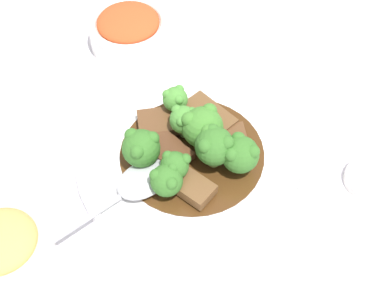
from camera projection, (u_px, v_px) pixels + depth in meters
The scene contains 19 objects.
ground_plane at pixel (192, 160), 0.67m from camera, with size 4.00×4.00×0.00m, color silver.
main_plate at pixel (192, 156), 0.66m from camera, with size 0.29×0.29×0.02m.
beef_strip_0 at pixel (237, 144), 0.65m from camera, with size 0.06×0.04×0.01m.
beef_strip_1 at pixel (168, 150), 0.65m from camera, with size 0.06×0.07×0.01m.
beef_strip_2 at pixel (191, 186), 0.62m from camera, with size 0.05×0.06×0.01m.
beef_strip_3 at pixel (161, 122), 0.68m from camera, with size 0.06×0.07×0.01m.
beef_strip_4 at pixel (208, 117), 0.68m from camera, with size 0.07×0.08×0.01m.
broccoli_floret_0 at pixel (141, 148), 0.62m from camera, with size 0.05×0.05×0.05m.
broccoli_floret_1 at pixel (203, 126), 0.64m from camera, with size 0.05×0.05×0.05m.
broccoli_floret_2 at pixel (240, 154), 0.62m from camera, with size 0.04×0.04×0.05m.
broccoli_floret_3 at pixel (175, 165), 0.61m from camera, with size 0.03×0.03×0.04m.
broccoli_floret_4 at pixel (175, 99), 0.67m from camera, with size 0.03×0.03×0.04m.
broccoli_floret_5 at pixel (215, 146), 0.62m from camera, with size 0.05×0.05×0.06m.
broccoli_floret_6 at pixel (184, 120), 0.65m from camera, with size 0.03×0.03×0.05m.
broccoli_floret_7 at pixel (166, 180), 0.60m from camera, with size 0.04×0.04×0.04m.
serving_spoon at pixel (134, 186), 0.62m from camera, with size 0.18×0.16×0.01m.
side_bowl_kimchi at pixel (129, 30), 0.78m from camera, with size 0.12×0.12×0.05m.
side_bowl_appetizer at pixel (4, 248), 0.56m from camera, with size 0.10×0.10×0.06m.
sauce_dish at pixel (371, 179), 0.64m from camera, with size 0.06×0.06×0.01m.
Camera 1 is at (0.38, 0.08, 0.55)m, focal length 50.00 mm.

